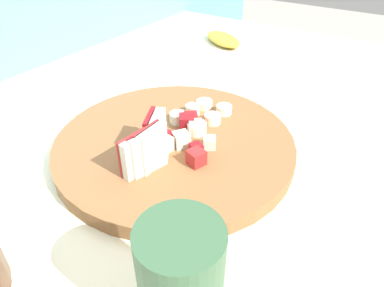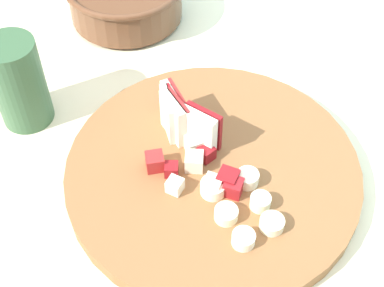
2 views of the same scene
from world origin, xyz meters
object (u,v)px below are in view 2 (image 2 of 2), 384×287
apple_dice_pile (200,167)px  small_jar (19,83)px  banana_slice_rows (241,205)px  cutting_board (213,172)px  apple_wedge_fan (180,117)px

apple_dice_pile → small_jar: (-0.21, -0.14, 0.03)m
banana_slice_rows → cutting_board: bearing=176.5°
cutting_board → banana_slice_rows: banana_slice_rows is taller
banana_slice_rows → small_jar: small_jar is taller
apple_dice_pile → small_jar: 0.25m
small_jar → apple_dice_pile: bearing=34.0°
cutting_board → apple_wedge_fan: 0.08m
cutting_board → apple_wedge_fan: bearing=-174.4°
apple_wedge_fan → banana_slice_rows: 0.13m
apple_dice_pile → banana_slice_rows: bearing=11.4°
cutting_board → small_jar: size_ratio=2.88×
cutting_board → banana_slice_rows: size_ratio=3.52×
apple_wedge_fan → apple_dice_pile: apple_wedge_fan is taller
cutting_board → apple_dice_pile: (-0.00, -0.02, 0.02)m
apple_dice_pile → banana_slice_rows: apple_dice_pile is taller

